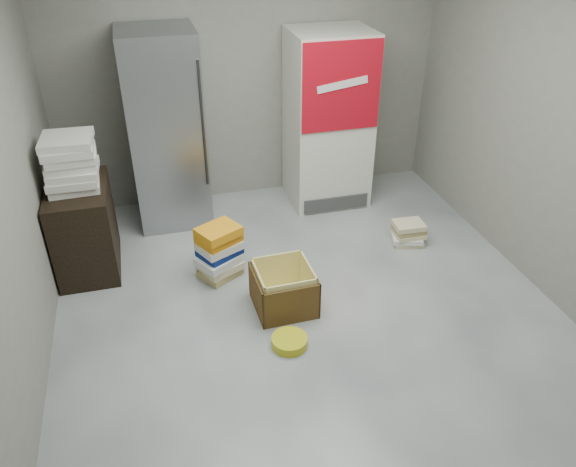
% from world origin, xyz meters
% --- Properties ---
extents(ground, '(5.00, 5.00, 0.00)m').
position_xyz_m(ground, '(0.00, 0.00, 0.00)').
color(ground, beige).
rests_on(ground, ground).
extents(room_shell, '(4.04, 5.04, 2.82)m').
position_xyz_m(room_shell, '(0.00, 0.00, 1.80)').
color(room_shell, gray).
rests_on(room_shell, ground).
extents(steel_fridge, '(0.70, 0.72, 1.90)m').
position_xyz_m(steel_fridge, '(-0.90, 2.13, 0.95)').
color(steel_fridge, '#AFB2B8').
rests_on(steel_fridge, ground).
extents(coke_cooler, '(0.80, 0.73, 1.80)m').
position_xyz_m(coke_cooler, '(0.75, 2.12, 0.90)').
color(coke_cooler, silver).
rests_on(coke_cooler, ground).
extents(wood_shelf, '(0.50, 0.80, 0.80)m').
position_xyz_m(wood_shelf, '(-1.73, 1.40, 0.40)').
color(wood_shelf, black).
rests_on(wood_shelf, ground).
extents(supply_box_stack, '(0.44, 0.44, 0.45)m').
position_xyz_m(supply_box_stack, '(-1.72, 1.40, 1.03)').
color(supply_box_stack, white).
rests_on(supply_box_stack, wood_shelf).
extents(phonebook_stack_main, '(0.45, 0.44, 0.50)m').
position_xyz_m(phonebook_stack_main, '(-0.62, 0.95, 0.25)').
color(phonebook_stack_main, tan).
rests_on(phonebook_stack_main, ground).
extents(phonebook_stack_side, '(0.34, 0.29, 0.23)m').
position_xyz_m(phonebook_stack_side, '(1.22, 1.00, 0.12)').
color(phonebook_stack_side, beige).
rests_on(phonebook_stack_side, ground).
extents(cardboard_box, '(0.49, 0.49, 0.38)m').
position_xyz_m(cardboard_box, '(-0.19, 0.38, 0.16)').
color(cardboard_box, yellow).
rests_on(cardboard_box, ground).
extents(bucket_lid, '(0.35, 0.35, 0.07)m').
position_xyz_m(bucket_lid, '(-0.26, -0.08, 0.04)').
color(bucket_lid, gold).
rests_on(bucket_lid, ground).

